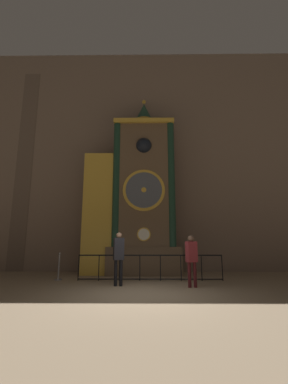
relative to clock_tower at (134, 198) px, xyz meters
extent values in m
plane|color=#847056|center=(0.47, -4.85, -3.57)|extent=(28.00, 28.00, 0.00)
cube|color=#7A6656|center=(0.47, 1.35, 2.68)|extent=(24.00, 0.30, 12.50)
cube|color=brown|center=(-6.13, 1.24, 2.06)|extent=(0.90, 0.12, 11.25)
cube|color=brown|center=(0.47, 0.03, -2.95)|extent=(3.38, 1.61, 1.24)
cube|color=brown|center=(0.47, 0.03, 0.72)|extent=(2.71, 1.40, 6.10)
cube|color=gold|center=(0.47, -0.07, 3.67)|extent=(2.92, 1.54, 0.20)
cylinder|color=gold|center=(0.47, -0.70, -1.78)|extent=(0.61, 0.05, 0.61)
cylinder|color=silver|center=(0.47, -0.73, -1.78)|extent=(0.50, 0.03, 0.50)
cylinder|color=gold|center=(0.47, -0.70, 0.23)|extent=(1.94, 0.07, 1.94)
cylinder|color=#4C515B|center=(0.47, -0.74, 0.23)|extent=(1.67, 0.04, 1.67)
cylinder|color=gold|center=(0.47, -0.76, 0.23)|extent=(0.23, 0.03, 0.23)
cube|color=#3A2D21|center=(0.47, -0.18, 2.43)|extent=(0.95, 0.42, 0.95)
sphere|color=black|center=(0.47, -0.60, 2.43)|extent=(0.76, 0.76, 0.76)
cylinder|color=#193828|center=(-0.81, -0.56, 0.72)|extent=(0.36, 0.36, 6.10)
cylinder|color=#193828|center=(1.75, -0.56, 0.72)|extent=(0.36, 0.36, 6.10)
cylinder|color=gold|center=(0.47, 0.03, 3.92)|extent=(0.92, 0.92, 0.30)
cone|color=#1C3D2C|center=(0.47, 0.03, 4.54)|extent=(0.87, 0.87, 0.94)
sphere|color=gold|center=(0.47, 0.03, 5.12)|extent=(0.20, 0.20, 0.20)
cube|color=brown|center=(-1.63, 0.08, -0.74)|extent=(1.41, 1.19, 5.65)
cube|color=gold|center=(-1.63, -0.53, -0.74)|extent=(1.48, 0.06, 5.65)
cylinder|color=black|center=(-2.03, -2.04, -3.09)|extent=(0.04, 0.04, 0.96)
cylinder|color=black|center=(-1.24, -2.04, -3.09)|extent=(0.04, 0.04, 0.96)
cylinder|color=black|center=(-0.45, -2.04, -3.09)|extent=(0.04, 0.04, 0.96)
cylinder|color=black|center=(0.34, -2.04, -3.09)|extent=(0.04, 0.04, 0.96)
cylinder|color=black|center=(1.13, -2.04, -3.09)|extent=(0.04, 0.04, 0.96)
cylinder|color=black|center=(1.91, -2.04, -3.09)|extent=(0.04, 0.04, 0.96)
cylinder|color=black|center=(2.70, -2.04, -3.09)|extent=(0.04, 0.04, 0.96)
cylinder|color=black|center=(3.49, -2.04, -3.09)|extent=(0.04, 0.04, 0.96)
cylinder|color=black|center=(0.73, -2.04, -2.63)|extent=(5.51, 0.05, 0.05)
cylinder|color=black|center=(0.73, -2.04, -3.51)|extent=(5.51, 0.04, 0.04)
cylinder|color=black|center=(-0.44, -3.31, -3.15)|extent=(0.11, 0.11, 0.84)
cylinder|color=black|center=(-0.26, -3.31, -3.15)|extent=(0.11, 0.11, 0.84)
cube|color=black|center=(-0.35, -3.31, -2.36)|extent=(0.39, 0.32, 0.74)
sphere|color=#8C664C|center=(-0.35, -3.31, -1.90)|extent=(0.19, 0.19, 0.19)
cylinder|color=#461518|center=(1.99, -3.53, -3.17)|extent=(0.11, 0.11, 0.79)
cylinder|color=#461518|center=(2.17, -3.53, -3.17)|extent=(0.11, 0.11, 0.79)
cube|color=maroon|center=(2.08, -3.53, -2.45)|extent=(0.39, 0.32, 0.67)
sphere|color=brown|center=(2.08, -3.53, -2.02)|extent=(0.21, 0.21, 0.21)
cylinder|color=gray|center=(-2.83, -1.92, -3.55)|extent=(0.28, 0.28, 0.04)
cylinder|color=gray|center=(-2.83, -1.92, -3.09)|extent=(0.06, 0.06, 0.96)
sphere|color=gray|center=(-2.83, -1.92, -2.57)|extent=(0.09, 0.09, 0.09)
camera|label=1|loc=(0.62, -12.24, -2.17)|focal=24.00mm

